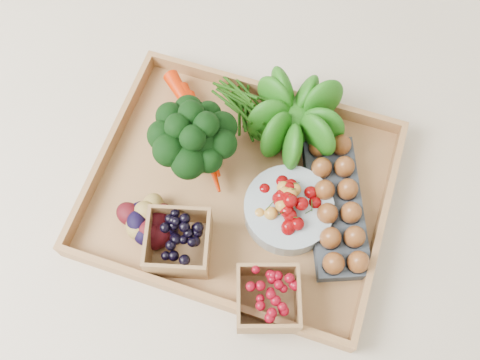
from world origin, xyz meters
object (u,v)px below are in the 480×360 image
(cherry_bowl, at_px, (288,210))
(egg_carton, at_px, (335,207))
(tray, at_px, (240,191))
(broccoli, at_px, (196,149))

(cherry_bowl, bearing_deg, egg_carton, 23.71)
(tray, bearing_deg, cherry_bowl, -11.08)
(broccoli, xyz_separation_m, egg_carton, (0.28, -0.01, -0.05))
(broccoli, xyz_separation_m, cherry_bowl, (0.20, -0.05, -0.04))
(broccoli, bearing_deg, cherry_bowl, -13.43)
(egg_carton, bearing_deg, tray, 163.61)
(cherry_bowl, height_order, egg_carton, cherry_bowl)
(tray, xyz_separation_m, cherry_bowl, (0.10, -0.02, 0.03))
(cherry_bowl, relative_size, egg_carton, 0.60)
(broccoli, height_order, cherry_bowl, broccoli)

